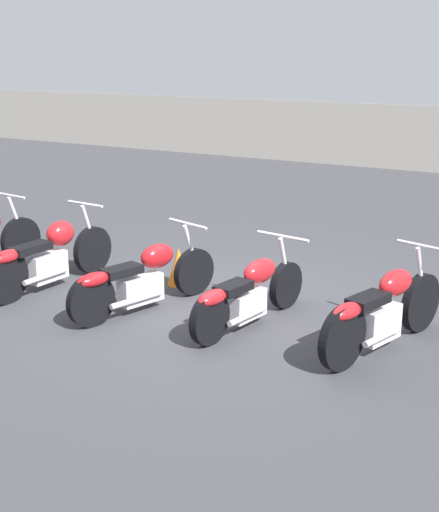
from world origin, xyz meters
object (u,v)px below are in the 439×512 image
(motorcycle_slot_3, at_px, (248,294))
(traffic_cone_far, at_px, (179,266))
(motorcycle_slot_2, at_px, (142,279))
(motorcycle_slot_4, at_px, (382,311))
(motorcycle_slot_1, at_px, (49,256))

(motorcycle_slot_3, distance_m, traffic_cone_far, 1.74)
(motorcycle_slot_2, distance_m, motorcycle_slot_4, 2.90)
(motorcycle_slot_2, relative_size, motorcycle_slot_3, 1.05)
(traffic_cone_far, bearing_deg, motorcycle_slot_4, -14.80)
(motorcycle_slot_1, distance_m, motorcycle_slot_4, 4.46)
(motorcycle_slot_2, xyz_separation_m, traffic_cone_far, (-0.15, 1.06, -0.15))
(motorcycle_slot_1, xyz_separation_m, motorcycle_slot_4, (4.45, 0.16, -0.01))
(motorcycle_slot_2, bearing_deg, motorcycle_slot_4, 21.58)
(motorcycle_slot_1, height_order, motorcycle_slot_2, motorcycle_slot_1)
(motorcycle_slot_2, height_order, traffic_cone_far, motorcycle_slot_2)
(motorcycle_slot_1, bearing_deg, motorcycle_slot_4, 6.80)
(motorcycle_slot_3, xyz_separation_m, motorcycle_slot_4, (1.54, 0.08, 0.04))
(motorcycle_slot_1, height_order, traffic_cone_far, motorcycle_slot_1)
(traffic_cone_far, bearing_deg, motorcycle_slot_1, -145.86)
(motorcycle_slot_3, bearing_deg, motorcycle_slot_4, 12.43)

